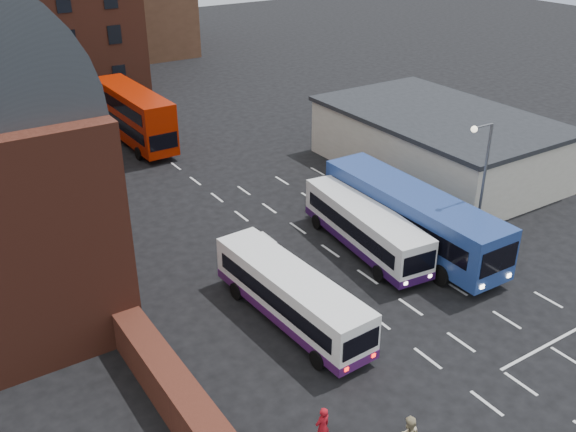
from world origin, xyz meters
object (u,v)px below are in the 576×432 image
bus_white_outbound (291,293)px  bus_red_double (134,115)px  street_lamp (481,177)px  bus_white_inbound (365,225)px  pedestrian_red (322,427)px  bus_blue (411,214)px

bus_white_outbound → bus_red_double: (2.79, 26.24, 0.77)m
bus_red_double → street_lamp: 27.92m
bus_red_double → bus_white_inbound: bearing=99.4°
bus_white_inbound → bus_red_double: bearing=-73.4°
pedestrian_red → bus_red_double: bearing=-105.8°
street_lamp → bus_red_double: bearing=108.7°
bus_white_outbound → street_lamp: 12.08m
bus_blue → bus_red_double: (-6.58, 23.95, 0.32)m
bus_blue → pedestrian_red: bearing=36.8°
bus_blue → pedestrian_red: 15.56m
bus_blue → street_lamp: size_ratio=1.64×
bus_white_inbound → street_lamp: bearing=150.1°
street_lamp → bus_white_inbound: bearing=144.0°
bus_white_outbound → street_lamp: street_lamp is taller
bus_white_outbound → bus_red_double: bus_red_double is taller
bus_red_double → pedestrian_red: bus_red_double is taller
street_lamp → bus_blue: bearing=134.2°
bus_white_outbound → pedestrian_red: size_ratio=5.52×
bus_white_inbound → pedestrian_red: size_ratio=5.62×
pedestrian_red → bus_white_inbound: bearing=-140.7°
bus_red_double → bus_blue: bearing=104.3°
pedestrian_red → bus_blue: bearing=-149.5°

